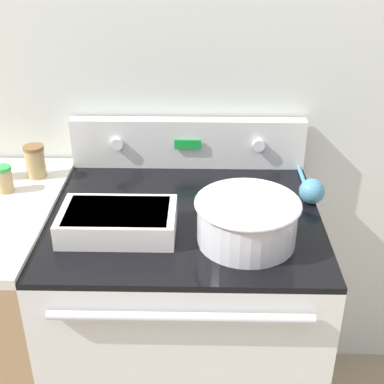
{
  "coord_description": "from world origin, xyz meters",
  "views": [
    {
      "loc": [
        0.05,
        -1.01,
        1.71
      ],
      "look_at": [
        0.02,
        0.37,
        0.97
      ],
      "focal_mm": 50.0,
      "sensor_mm": 36.0,
      "label": 1
    }
  ],
  "objects_px": {
    "mixing_bowl": "(247,219)",
    "ladle": "(311,190)",
    "casserole_dish": "(118,220)",
    "spice_jar_green_cap": "(5,179)",
    "spice_jar_brown_cap": "(35,161)"
  },
  "relations": [
    {
      "from": "casserole_dish",
      "to": "spice_jar_brown_cap",
      "type": "distance_m",
      "value": 0.45
    },
    {
      "from": "ladle",
      "to": "spice_jar_green_cap",
      "type": "bearing_deg",
      "value": 179.04
    },
    {
      "from": "ladle",
      "to": "spice_jar_green_cap",
      "type": "height_order",
      "value": "spice_jar_green_cap"
    },
    {
      "from": "casserole_dish",
      "to": "spice_jar_green_cap",
      "type": "height_order",
      "value": "spice_jar_green_cap"
    },
    {
      "from": "casserole_dish",
      "to": "mixing_bowl",
      "type": "bearing_deg",
      "value": -5.8
    },
    {
      "from": "spice_jar_brown_cap",
      "to": "spice_jar_green_cap",
      "type": "height_order",
      "value": "spice_jar_brown_cap"
    },
    {
      "from": "mixing_bowl",
      "to": "ladle",
      "type": "bearing_deg",
      "value": 47.35
    },
    {
      "from": "spice_jar_green_cap",
      "to": "mixing_bowl",
      "type": "bearing_deg",
      "value": -18.62
    },
    {
      "from": "spice_jar_brown_cap",
      "to": "spice_jar_green_cap",
      "type": "bearing_deg",
      "value": -122.45
    },
    {
      "from": "mixing_bowl",
      "to": "spice_jar_green_cap",
      "type": "relative_size",
      "value": 3.29
    },
    {
      "from": "ladle",
      "to": "mixing_bowl",
      "type": "bearing_deg",
      "value": -132.65
    },
    {
      "from": "mixing_bowl",
      "to": "ladle",
      "type": "distance_m",
      "value": 0.32
    },
    {
      "from": "casserole_dish",
      "to": "ladle",
      "type": "relative_size",
      "value": 1.0
    },
    {
      "from": "ladle",
      "to": "spice_jar_brown_cap",
      "type": "distance_m",
      "value": 0.89
    },
    {
      "from": "ladle",
      "to": "spice_jar_brown_cap",
      "type": "bearing_deg",
      "value": 172.07
    }
  ]
}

